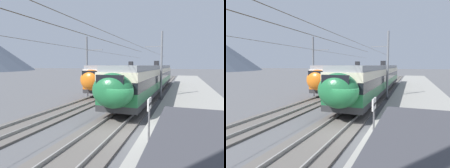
{
  "view_description": "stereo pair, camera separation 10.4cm",
  "coord_description": "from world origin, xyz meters",
  "views": [
    {
      "loc": [
        -10.31,
        -2.97,
        3.87
      ],
      "look_at": [
        6.41,
        3.27,
        2.13
      ],
      "focal_mm": 31.09,
      "sensor_mm": 36.0,
      "label": 1
    },
    {
      "loc": [
        -10.27,
        -3.06,
        3.87
      ],
      "look_at": [
        6.41,
        3.27,
        2.13
      ],
      "focal_mm": 31.09,
      "sensor_mm": 36.0,
      "label": 2
    }
  ],
  "objects": [
    {
      "name": "train_far_track",
      "position": [
        20.51,
        6.36,
        2.22
      ],
      "size": [
        25.74,
        2.85,
        4.27
      ],
      "color": "#2D2D30",
      "rests_on": "track_far"
    },
    {
      "name": "track_near",
      "position": [
        0.0,
        1.2,
        0.07
      ],
      "size": [
        120.0,
        3.0,
        0.28
      ],
      "color": "#5B5651",
      "rests_on": "ground"
    },
    {
      "name": "catenary_mast_mid",
      "position": [
        12.07,
        -0.41,
        4.0
      ],
      "size": [
        43.47,
        2.04,
        7.63
      ],
      "color": "slate",
      "rests_on": "ground"
    },
    {
      "name": "platform_slab",
      "position": [
        0.0,
        -4.01,
        0.17
      ],
      "size": [
        120.0,
        6.09,
        0.34
      ],
      "primitive_type": "cube",
      "color": "gray",
      "rests_on": "ground"
    },
    {
      "name": "platform_sign",
      "position": [
        -2.12,
        -1.62,
        1.91
      ],
      "size": [
        0.7,
        0.08,
        2.13
      ],
      "color": "#59595B",
      "rests_on": "platform_slab"
    },
    {
      "name": "track_far",
      "position": [
        0.0,
        6.36,
        0.07
      ],
      "size": [
        120.0,
        3.0,
        0.28
      ],
      "color": "#5B5651",
      "rests_on": "ground"
    },
    {
      "name": "passenger_walking",
      "position": [
        -3.98,
        -2.28,
        1.29
      ],
      "size": [
        0.53,
        0.22,
        1.69
      ],
      "color": "#383842",
      "rests_on": "platform_slab"
    },
    {
      "name": "handbag_beside_passenger",
      "position": [
        -3.08,
        -2.1,
        0.49
      ],
      "size": [
        0.32,
        0.18,
        0.42
      ],
      "color": "maroon",
      "rests_on": "platform_slab"
    },
    {
      "name": "train_near_platform",
      "position": [
        16.1,
        1.2,
        2.23
      ],
      "size": [
        31.77,
        2.98,
        4.27
      ],
      "color": "#2D2D30",
      "rests_on": "track_near"
    },
    {
      "name": "potted_plant_platform_edge",
      "position": [
        -1.68,
        -2.31,
        0.72
      ],
      "size": [
        0.49,
        0.49,
        0.69
      ],
      "color": "brown",
      "rests_on": "platform_slab"
    },
    {
      "name": "potted_plant_by_shelter",
      "position": [
        2.08,
        -2.1,
        0.75
      ],
      "size": [
        0.56,
        0.56,
        0.77
      ],
      "color": "brown",
      "rests_on": "platform_slab"
    },
    {
      "name": "ground_plane",
      "position": [
        0.0,
        0.0,
        0.0
      ],
      "size": [
        400.0,
        400.0,
        0.0
      ],
      "primitive_type": "plane",
      "color": "#565659"
    },
    {
      "name": "catenary_mast_far_side",
      "position": [
        11.07,
        8.16,
        3.85
      ],
      "size": [
        43.47,
        2.25,
        7.31
      ],
      "color": "slate",
      "rests_on": "ground"
    }
  ]
}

